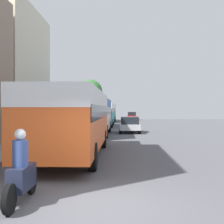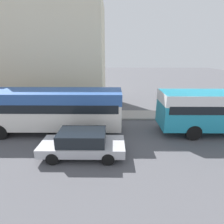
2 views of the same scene
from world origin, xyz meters
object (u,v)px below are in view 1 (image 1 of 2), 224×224
Objects in this scene: bus_rear at (108,110)px; bus_third_in_line at (104,111)px; car_far_curb at (130,124)px; motorcycle_behind_lead at (21,174)px; car_crossing at (132,116)px; bus_lead at (74,114)px; bus_following at (94,112)px.

bus_third_in_line is at bearing -89.63° from bus_rear.
car_far_curb is at bearing -82.55° from bus_rear.
car_far_curb is at bearing -73.22° from bus_third_in_line.
car_crossing is (4.23, 54.04, 0.12)m from motorcycle_behind_lead.
bus_rear reaches higher than car_crossing.
bus_third_in_line is 2.25× the size of car_crossing.
bus_lead reaches higher than car_crossing.
car_far_curb is at bearing -92.13° from car_crossing.
bus_following is at bearing 90.54° from bus_lead.
bus_third_in_line is at bearing -100.62° from car_crossing.
motorcycle_behind_lead is at bearing -90.89° from bus_lead.
bus_following is 4.22m from car_far_curb.
bus_rear reaches higher than bus_lead.
motorcycle_behind_lead is at bearing -90.04° from bus_third_in_line.
bus_third_in_line reaches higher than car_far_curb.
bus_third_in_line is (0.03, 12.64, -0.05)m from bus_following.
bus_following is at bearing -96.88° from car_crossing.
bus_third_in_line is 10.47m from car_far_curb.
bus_following is at bearing -89.86° from bus_rear.
car_far_curb is (-1.20, -32.39, -0.05)m from car_crossing.
bus_following is at bearing -90.11° from bus_third_in_line.
bus_following is at bearing 90.01° from motorcycle_behind_lead.
motorcycle_behind_lead is 0.50× the size of car_far_curb.
bus_third_in_line is at bearing 89.89° from bus_following.
motorcycle_behind_lead is (-0.02, -31.61, -1.21)m from bus_third_in_line.
motorcycle_behind_lead is at bearing -94.48° from car_crossing.
bus_following reaches higher than motorcycle_behind_lead.
motorcycle_behind_lead is at bearing -97.96° from car_far_curb.
car_crossing is at bearing 63.81° from bus_rear.
bus_following is at bearing -138.50° from car_far_curb.
bus_following reaches higher than bus_lead.
bus_following is 0.95× the size of bus_rear.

